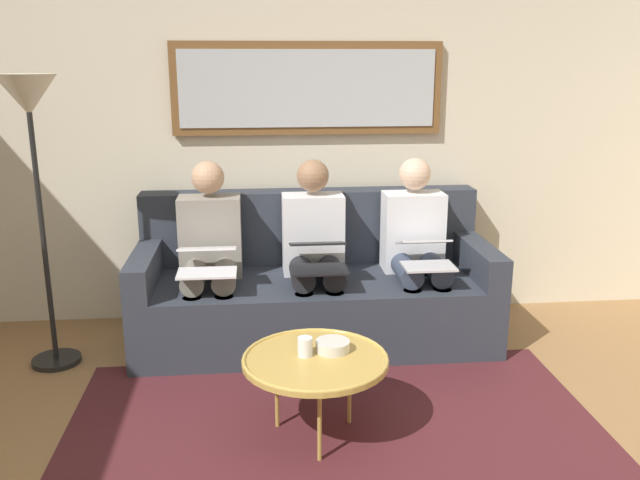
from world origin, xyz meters
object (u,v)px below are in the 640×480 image
Objects in this scene: coffee_table at (315,360)px; cup at (305,347)px; couch at (314,289)px; framed_mirror at (308,88)px; person_middle at (314,247)px; laptop_black at (318,255)px; laptop_white at (207,259)px; bowl at (333,346)px; person_left at (416,245)px; person_right at (210,250)px; standing_lamp at (31,129)px; laptop_silver at (426,253)px.

cup is at bearing -34.75° from coffee_table.
couch reaches higher than cup.
person_middle is at bearing 90.00° from framed_mirror.
framed_mirror is 1.15m from laptop_black.
laptop_white is (0.64, 0.01, -0.01)m from laptop_black.
framed_mirror is 10.72× the size of bowl.
person_left reaches higher than coffee_table.
person_middle reaches higher than laptop_black.
framed_mirror is at bearing -90.00° from person_middle.
bowl is at bearing 58.81° from person_left.
laptop_black is 0.68m from person_right.
person_left is (-0.74, -1.15, 0.22)m from coffee_table.
person_left reaches higher than couch.
person_right is 0.69× the size of standing_lamp.
coffee_table is at bearing 115.13° from person_right.
standing_lamp reaches higher than person_left.
laptop_black is at bearing -90.83° from bowl.
person_left is 0.64m from person_middle.
person_left and person_right have the same top height.
coffee_table is 1.87× the size of laptop_black.
bowl is 1.09m from person_middle.
person_left is at bearing 144.47° from framed_mirror.
coffee_table is at bearing 85.25° from couch.
framed_mirror is 1.90m from bowl.
couch is 1.93× the size of person_right.
person_left is (-0.64, 0.07, 0.30)m from couch.
person_left is 3.15× the size of laptop_black.
laptop_silver reaches higher than coffee_table.
person_middle reaches higher than cup.
standing_lamp is at bearing 5.19° from person_left.
cup is 0.55× the size of bowl.
couch is 0.71m from person_right.
coffee_table is 0.08m from cup.
laptop_silver is (-0.79, -0.88, 0.18)m from cup.
bowl is 2.01m from standing_lamp.
bowl is 1.06m from laptop_white.
person_middle is at bearing -97.41° from cup.
standing_lamp is (2.19, 0.20, 0.76)m from person_left.
framed_mirror reaches higher than person_middle.
cup is 0.08× the size of person_middle.
framed_mirror is (0.00, -0.39, 1.24)m from couch.
coffee_table is 1.38m from person_left.
laptop_white is (0.63, -0.83, 0.20)m from bowl.
couch is 0.31m from person_middle.
laptop_silver is 0.64m from laptop_black.
couch reaches higher than laptop_white.
cup is 0.05× the size of standing_lamp.
bowl is at bearing 150.27° from standing_lamp.
laptop_silver is at bearing -179.63° from laptop_white.
standing_lamp is at bearing -1.11° from laptop_silver.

